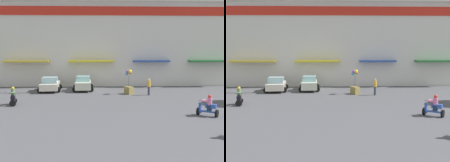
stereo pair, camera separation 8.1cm
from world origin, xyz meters
The scene contains 8 objects.
ground_plane centered at (0.00, 13.00, 0.00)m, with size 128.00×128.00×0.00m, color #49494D.
colonial_building centered at (0.00, 35.19, 9.27)m, with size 35.87×14.23×21.31m.
parked_car_0 centered at (-4.22, 26.42, 0.76)m, with size 2.63×4.17×1.52m.
parked_car_1 centered at (-0.67, 26.74, 0.79)m, with size 2.38×3.89×1.60m.
scooter_rider_0 centered at (8.69, 14.39, 0.63)m, with size 1.44×1.28×1.51m.
scooter_rider_7 centered at (-5.93, 18.82, 0.62)m, with size 0.80×1.47×1.51m.
pedestrian_1 centered at (6.04, 23.40, 0.94)m, with size 0.42×0.42×1.64m.
balloon_vendor_cart centered at (4.13, 24.16, 0.91)m, with size 0.99×1.08×2.51m.
Camera 1 is at (1.31, -5.29, 4.76)m, focal length 47.13 mm.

